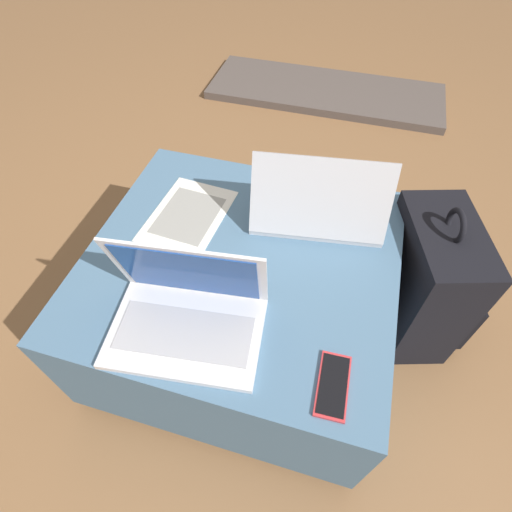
{
  "coord_description": "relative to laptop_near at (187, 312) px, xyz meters",
  "views": [
    {
      "loc": [
        0.23,
        -0.65,
        1.28
      ],
      "look_at": [
        0.06,
        -0.04,
        0.51
      ],
      "focal_mm": 28.0,
      "sensor_mm": 36.0,
      "label": 1
    }
  ],
  "objects": [
    {
      "name": "paper_sheet",
      "position": [
        -0.14,
        0.34,
        -0.05
      ],
      "size": [
        0.23,
        0.31,
        0.0
      ],
      "rotation": [
        0.0,
        0.0,
        -0.07
      ],
      "color": "silver",
      "rests_on": "ottoman"
    },
    {
      "name": "laptop_near",
      "position": [
        0.0,
        0.0,
        0.0
      ],
      "size": [
        0.38,
        0.28,
        0.25
      ],
      "rotation": [
        0.0,
        0.0,
        0.12
      ],
      "color": "silver",
      "rests_on": "ottoman"
    },
    {
      "name": "backpack",
      "position": [
        0.61,
        0.44,
        -0.25
      ],
      "size": [
        0.33,
        0.38,
        0.55
      ],
      "rotation": [
        0.0,
        0.0,
        1.87
      ],
      "color": "black",
      "rests_on": "ground_plane"
    },
    {
      "name": "laptop_far",
      "position": [
        0.23,
        0.43,
        -0.0
      ],
      "size": [
        0.41,
        0.28,
        0.23
      ],
      "rotation": [
        0.0,
        0.0,
        3.28
      ],
      "color": "silver",
      "rests_on": "ottoman"
    },
    {
      "name": "cell_phone",
      "position": [
        0.36,
        -0.06,
        -0.05
      ],
      "size": [
        0.07,
        0.15,
        0.01
      ],
      "rotation": [
        0.0,
        0.0,
        3.18
      ],
      "color": "red",
      "rests_on": "ottoman"
    },
    {
      "name": "ottoman",
      "position": [
        0.06,
        0.23,
        -0.26
      ],
      "size": [
        0.85,
        0.79,
        0.43
      ],
      "color": "#2A3D4E",
      "rests_on": "ground_plane"
    },
    {
      "name": "ground_plane",
      "position": [
        0.06,
        0.23,
        -0.48
      ],
      "size": [
        14.0,
        14.0,
        0.0
      ],
      "primitive_type": "plane",
      "color": "olive"
    },
    {
      "name": "fireplace_hearth",
      "position": [
        0.06,
        1.93,
        -0.46
      ],
      "size": [
        1.4,
        0.5,
        0.04
      ],
      "color": "#564C47",
      "rests_on": "ground_plane"
    }
  ]
}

